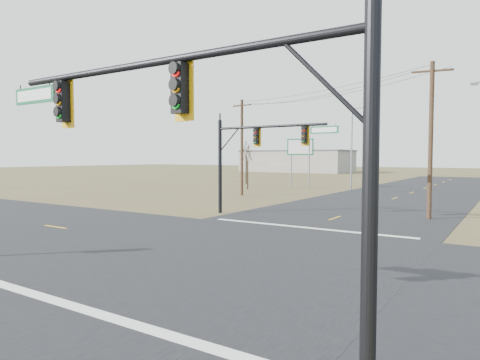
# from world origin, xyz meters

# --- Properties ---
(ground) EXTENTS (320.00, 320.00, 0.00)m
(ground) POSITION_xyz_m (0.00, 0.00, 0.00)
(ground) COLOR brown
(ground) RESTS_ON ground
(road_ew) EXTENTS (160.00, 14.00, 0.02)m
(road_ew) POSITION_xyz_m (0.00, 0.00, 0.01)
(road_ew) COLOR black
(road_ew) RESTS_ON ground
(road_ns) EXTENTS (14.00, 160.00, 0.02)m
(road_ns) POSITION_xyz_m (0.00, 0.00, 0.01)
(road_ns) COLOR black
(road_ns) RESTS_ON ground
(stop_bar_near) EXTENTS (12.00, 0.40, 0.01)m
(stop_bar_near) POSITION_xyz_m (0.00, -7.50, 0.03)
(stop_bar_near) COLOR silver
(stop_bar_near) RESTS_ON road_ns
(stop_bar_far) EXTENTS (12.00, 0.40, 0.01)m
(stop_bar_far) POSITION_xyz_m (0.00, 7.50, 0.03)
(stop_bar_far) COLOR silver
(stop_bar_far) RESTS_ON road_ns
(mast_arm_near) EXTENTS (10.33, 0.46, 6.63)m
(mast_arm_near) POSITION_xyz_m (4.01, -7.50, 4.85)
(mast_arm_near) COLOR black
(mast_arm_near) RESTS_ON ground
(mast_arm_far) EXTENTS (8.83, 0.43, 6.58)m
(mast_arm_far) POSITION_xyz_m (-4.76, 10.22, 4.77)
(mast_arm_far) COLOR black
(mast_arm_far) RESTS_ON ground
(utility_pole_near) EXTENTS (2.43, 0.50, 9.98)m
(utility_pole_near) POSITION_xyz_m (5.16, 14.97, 5.17)
(utility_pole_near) COLOR #4A321F
(utility_pole_near) RESTS_ON ground
(utility_pole_far) EXTENTS (2.41, 0.44, 9.88)m
(utility_pole_far) POSITION_xyz_m (-14.16, 22.81, 5.12)
(utility_pole_far) COLOR #4A321F
(utility_pole_far) RESTS_ON ground
(highway_sign) EXTENTS (3.26, 1.08, 6.34)m
(highway_sign) POSITION_xyz_m (-13.73, 36.03, 4.47)
(highway_sign) COLOR gray
(highway_sign) RESTS_ON ground
(streetlight_c) EXTENTS (2.80, 0.43, 9.99)m
(streetlight_c) POSITION_xyz_m (-6.75, 35.99, 5.61)
(streetlight_c) COLOR gray
(streetlight_c) RESTS_ON ground
(bare_tree_a) EXTENTS (2.98, 2.98, 5.62)m
(bare_tree_a) POSITION_xyz_m (-18.32, 30.59, 4.44)
(bare_tree_a) COLOR black
(bare_tree_a) RESTS_ON ground
(bare_tree_b) EXTENTS (2.88, 2.88, 6.75)m
(bare_tree_b) POSITION_xyz_m (-23.91, 39.07, 5.40)
(bare_tree_b) COLOR black
(bare_tree_b) RESTS_ON ground
(warehouse_left) EXTENTS (28.00, 14.00, 5.50)m
(warehouse_left) POSITION_xyz_m (-40.00, 90.00, 2.75)
(warehouse_left) COLOR gray
(warehouse_left) RESTS_ON ground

